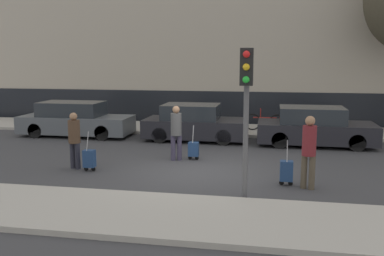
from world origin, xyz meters
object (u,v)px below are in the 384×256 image
(parked_car_0, at_px, (75,120))
(trolley_center, at_px, (193,149))
(trolley_left, at_px, (89,159))
(parked_bicycle, at_px, (265,122))
(parked_car_1, at_px, (194,123))
(pedestrian_left, at_px, (74,137))
(pedestrian_center, at_px, (176,130))
(traffic_light, at_px, (246,93))
(pedestrian_right, at_px, (309,148))
(parked_car_2, at_px, (315,128))
(trolley_right, at_px, (286,171))

(parked_car_0, bearing_deg, trolley_center, -30.56)
(parked_car_0, distance_m, trolley_left, 6.00)
(trolley_center, relative_size, parked_bicycle, 0.63)
(parked_car_1, xyz_separation_m, pedestrian_left, (-2.62, -5.04, 0.28))
(pedestrian_center, bearing_deg, traffic_light, 106.15)
(trolley_center, bearing_deg, pedestrian_right, -37.11)
(parked_car_1, bearing_deg, parked_car_2, -2.25)
(traffic_light, bearing_deg, parked_car_0, 136.71)
(parked_car_2, relative_size, trolley_center, 3.83)
(traffic_light, bearing_deg, trolley_right, 55.06)
(parked_car_1, height_order, parked_bicycle, parked_car_1)
(pedestrian_center, xyz_separation_m, traffic_light, (2.37, -3.55, 1.46))
(pedestrian_left, relative_size, trolley_right, 1.41)
(parked_car_0, xyz_separation_m, pedestrian_right, (8.94, -5.83, 0.38))
(parked_car_0, relative_size, parked_bicycle, 2.62)
(parked_car_0, xyz_separation_m, parked_car_1, (5.03, -0.01, -0.00))
(trolley_center, distance_m, traffic_light, 4.65)
(pedestrian_right, bearing_deg, trolley_center, 164.38)
(parked_car_2, relative_size, trolley_left, 3.68)
(parked_car_1, bearing_deg, trolley_left, -111.95)
(parked_car_2, distance_m, pedestrian_center, 5.61)
(pedestrian_right, bearing_deg, pedestrian_left, -165.35)
(parked_car_1, relative_size, traffic_light, 1.16)
(parked_car_1, distance_m, pedestrian_right, 7.02)
(pedestrian_center, relative_size, trolley_right, 1.47)
(parked_car_1, height_order, trolley_left, parked_car_1)
(parked_car_2, relative_size, parked_bicycle, 2.40)
(parked_car_2, height_order, trolley_right, parked_car_2)
(pedestrian_left, xyz_separation_m, pedestrian_right, (6.53, -0.78, 0.11))
(parked_car_2, bearing_deg, trolley_right, -102.30)
(trolley_right, bearing_deg, trolley_center, 140.56)
(parked_car_0, distance_m, trolley_right, 10.14)
(trolley_center, bearing_deg, parked_car_1, 99.96)
(pedestrian_right, bearing_deg, trolley_left, -164.23)
(parked_car_0, distance_m, pedestrian_right, 10.68)
(trolley_right, height_order, parked_bicycle, trolley_right)
(pedestrian_right, bearing_deg, parked_car_2, 104.67)
(parked_car_2, distance_m, parked_bicycle, 2.94)
(pedestrian_right, xyz_separation_m, parked_bicycle, (-1.19, 7.91, -0.55))
(parked_car_2, bearing_deg, pedestrian_center, -144.04)
(trolley_center, bearing_deg, parked_car_2, 37.92)
(trolley_left, xyz_separation_m, parked_bicycle, (4.83, 7.31, 0.13))
(traffic_light, bearing_deg, pedestrian_right, 38.75)
(parked_car_2, distance_m, trolley_right, 5.58)
(pedestrian_left, height_order, trolley_left, pedestrian_left)
(trolley_right, relative_size, parked_bicycle, 0.66)
(trolley_center, height_order, trolley_right, trolley_right)
(parked_car_1, bearing_deg, pedestrian_center, -89.09)
(trolley_center, xyz_separation_m, parked_bicycle, (2.14, 5.39, 0.15))
(parked_car_2, relative_size, pedestrian_left, 2.56)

